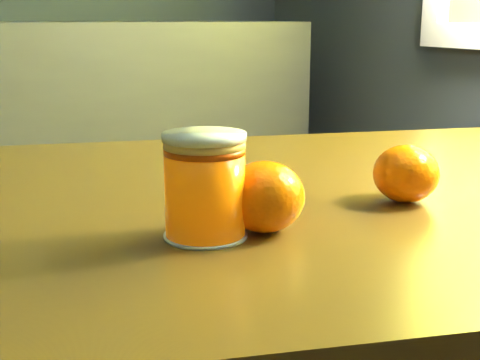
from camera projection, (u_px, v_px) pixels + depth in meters
name	position (u px, v px, depth m)	size (l,w,h in m)	color
table	(317.00, 270.00, 0.75)	(1.09, 0.85, 0.73)	brown
juice_glass	(205.00, 186.00, 0.56)	(0.07, 0.07, 0.09)	#FF6A05
orange_front	(265.00, 197.00, 0.58)	(0.07, 0.07, 0.06)	#FF6D05
orange_back	(406.00, 174.00, 0.67)	(0.07, 0.07, 0.06)	#FF6D05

